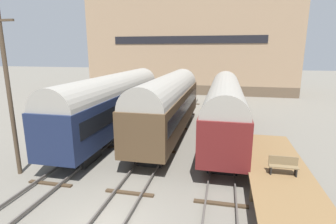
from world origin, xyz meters
TOP-DOWN VIEW (x-y plane):
  - track_left at (-4.63, 0.00)m, footprint 2.60×60.00m
  - train_car_maroon at (4.63, 12.85)m, footprint 2.88×16.79m
  - train_car_brown at (0.00, 12.55)m, footprint 3.05×15.66m
  - train_car_navy at (-4.63, 11.89)m, footprint 2.98×17.31m
  - station_platform at (7.53, 3.65)m, footprint 3.16×14.77m
  - bench at (7.62, 4.63)m, footprint 1.40×0.40m
  - utility_pole at (-7.29, 3.82)m, footprint 1.80×0.24m
  - warehouse_building at (-1.70, 41.05)m, footprint 35.41×12.32m

SIDE VIEW (x-z plane):
  - track_left at x=-4.63m, z-range 0.01..0.27m
  - station_platform at x=7.53m, z-range 0.49..1.63m
  - bench at x=7.62m, z-range 1.17..2.08m
  - train_car_maroon at x=4.63m, z-range 0.36..5.43m
  - train_car_brown at x=0.00m, z-range 0.35..5.66m
  - train_car_navy at x=-4.63m, z-range 0.37..5.68m
  - utility_pole at x=-7.29m, z-range 0.16..10.15m
  - warehouse_building at x=-1.70m, z-range 0.00..16.30m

